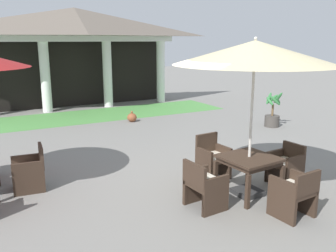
% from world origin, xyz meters
% --- Properties ---
extents(ground_plane, '(60.00, 60.00, 0.00)m').
position_xyz_m(ground_plane, '(0.00, 0.00, 0.00)').
color(ground_plane, gray).
extents(background_pavilion, '(8.94, 2.67, 4.09)m').
position_xyz_m(background_pavilion, '(0.00, 9.59, 3.17)').
color(background_pavilion, white).
rests_on(background_pavilion, ground).
extents(lawn_strip, '(10.74, 2.59, 0.01)m').
position_xyz_m(lawn_strip, '(0.00, 7.89, 0.00)').
color(lawn_strip, '#519347').
rests_on(lawn_strip, ground).
extents(patio_table_near_foreground, '(0.99, 0.99, 0.74)m').
position_xyz_m(patio_table_near_foreground, '(0.41, -0.65, 0.64)').
color(patio_table_near_foreground, '#38281E').
rests_on(patio_table_near_foreground, ground).
extents(patio_umbrella_near_foreground, '(2.87, 2.87, 2.89)m').
position_xyz_m(patio_umbrella_near_foreground, '(0.41, -0.65, 2.61)').
color(patio_umbrella_near_foreground, '#2D2D2D').
rests_on(patio_umbrella_near_foreground, ground).
extents(patio_chair_near_foreground_west, '(0.58, 0.65, 0.85)m').
position_xyz_m(patio_chair_near_foreground_west, '(-0.64, -0.72, 0.41)').
color(patio_chair_near_foreground_west, '#38281E').
rests_on(patio_chair_near_foreground_west, ground).
extents(patio_chair_near_foreground_north, '(0.60, 0.58, 0.91)m').
position_xyz_m(patio_chair_near_foreground_north, '(0.34, 0.40, 0.42)').
color(patio_chair_near_foreground_north, '#38281E').
rests_on(patio_chair_near_foreground_north, ground).
extents(patio_chair_near_foreground_south, '(0.62, 0.60, 0.83)m').
position_xyz_m(patio_chair_near_foreground_south, '(0.48, -1.69, 0.42)').
color(patio_chair_near_foreground_south, '#38281E').
rests_on(patio_chair_near_foreground_south, ground).
extents(patio_chair_near_foreground_east, '(0.58, 0.59, 0.80)m').
position_xyz_m(patio_chair_near_foreground_east, '(1.45, -0.58, 0.39)').
color(patio_chair_near_foreground_east, '#38281E').
rests_on(patio_chair_near_foreground_east, ground).
extents(patio_chair_mid_left_east, '(0.63, 0.62, 0.86)m').
position_xyz_m(patio_chair_mid_left_east, '(-3.13, 1.57, 0.39)').
color(patio_chair_mid_left_east, '#38281E').
rests_on(patio_chair_mid_left_east, ground).
extents(potted_palm_right_edge, '(0.57, 0.58, 1.20)m').
position_xyz_m(potted_palm_right_edge, '(4.81, 3.23, 0.36)').
color(potted_palm_right_edge, '#47423D').
rests_on(potted_palm_right_edge, ground).
extents(terracotta_urn, '(0.34, 0.34, 0.39)m').
position_xyz_m(terracotta_urn, '(0.98, 6.18, 0.16)').
color(terracotta_urn, brown).
rests_on(terracotta_urn, ground).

